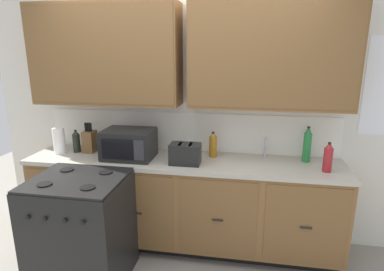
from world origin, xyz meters
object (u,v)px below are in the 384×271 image
bottle_red (328,157)px  bottle_amber (213,145)px  bottle_green (307,145)px  toaster (185,154)px  microwave (129,144)px  knife_block (90,141)px  stove_range (82,230)px  bottle_dark (76,141)px  paper_towel_roll (59,141)px

bottle_red → bottle_amber: 1.04m
bottle_green → toaster: bearing=-167.2°
microwave → knife_block: bearing=166.4°
toaster → bottle_red: 1.25m
stove_range → microwave: (0.24, 0.59, 0.60)m
bottle_dark → bottle_amber: bearing=3.6°
bottle_green → microwave: bearing=-174.0°
stove_range → bottle_amber: (1.04, 0.76, 0.59)m
bottle_dark → bottle_red: bottle_red is taller
knife_block → bottle_green: bottle_green is taller
knife_block → bottle_red: size_ratio=1.18×
paper_towel_roll → bottle_green: (2.44, 0.16, 0.04)m
bottle_dark → stove_range: bearing=-61.6°
bottle_green → bottle_amber: bottle_green is taller
microwave → toaster: (0.57, -0.07, -0.04)m
bottle_green → bottle_red: bottle_green is taller
paper_towel_roll → bottle_green: 2.44m
bottle_dark → bottle_green: bearing=2.4°
stove_range → knife_block: knife_block is taller
knife_block → bottle_amber: 1.27m
paper_towel_roll → bottle_dark: paper_towel_roll is taller
bottle_red → bottle_amber: size_ratio=1.05×
paper_towel_roll → bottle_red: bottle_red is taller
stove_range → bottle_red: (2.05, 0.52, 0.59)m
stove_range → microwave: size_ratio=1.98×
paper_towel_roll → bottle_amber: size_ratio=1.03×
knife_block → bottle_dark: (-0.13, -0.03, -0.00)m
stove_range → bottle_dark: bearing=118.4°
microwave → paper_towel_roll: size_ratio=1.85×
knife_block → paper_towel_roll: size_ratio=1.19×
bottle_dark → knife_block: bearing=12.0°
microwave → paper_towel_roll: (-0.75, 0.02, -0.01)m
paper_towel_roll → bottle_green: bearing=3.8°
bottle_dark → bottle_green: size_ratio=0.69×
stove_range → paper_towel_roll: size_ratio=3.65×
bottle_green → bottle_amber: bearing=-179.7°
stove_range → bottle_green: size_ratio=2.80×
bottle_dark → bottle_amber: (1.40, 0.09, 0.01)m
knife_block → bottle_red: (2.29, -0.18, 0.01)m
paper_towel_roll → bottle_dark: bearing=23.5°
paper_towel_roll → bottle_amber: (1.55, 0.15, -0.01)m
bottle_dark → bottle_green: (2.28, 0.09, 0.05)m
paper_towel_roll → bottle_dark: 0.17m
toaster → knife_block: 1.05m
microwave → bottle_dark: bearing=172.0°
toaster → bottle_dark: bottle_dark is taller
stove_range → toaster: size_ratio=3.39×
bottle_amber → toaster: bearing=-132.9°
bottle_dark → bottle_red: size_ratio=0.89×
bottle_green → bottle_red: 0.28m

